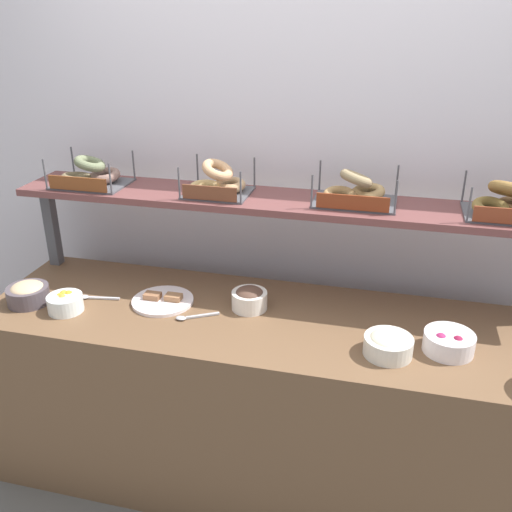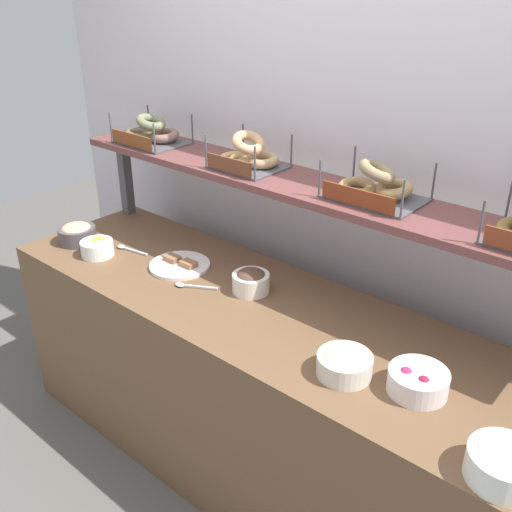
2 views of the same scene
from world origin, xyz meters
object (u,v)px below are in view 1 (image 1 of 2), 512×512
(serving_spoon_by_edge, at_px, (191,317))
(serving_spoon_near_plate, at_px, (93,297))
(bowl_potato_salad, at_px, (388,344))
(bowl_hummus, at_px, (28,293))
(bagel_basket_cinnamon_raisin, at_px, (504,204))
(serving_plate_white, at_px, (163,300))
(bagel_basket_everything, at_px, (355,192))
(bagel_basket_poppy, at_px, (90,175))
(bagel_basket_sesame, at_px, (217,183))
(bowl_beet_salad, at_px, (449,342))
(bowl_fruit_salad, at_px, (65,302))
(bowl_chocolate_spread, at_px, (249,298))

(serving_spoon_by_edge, bearing_deg, serving_spoon_near_plate, 173.28)
(bowl_potato_salad, xyz_separation_m, bowl_hummus, (-1.52, 0.03, 0.00))
(serving_spoon_by_edge, relative_size, bagel_basket_cinnamon_raisin, 0.56)
(serving_spoon_by_edge, distance_m, bagel_basket_cinnamon_raisin, 1.32)
(serving_plate_white, distance_m, bagel_basket_everything, 0.94)
(bowl_hummus, distance_m, bagel_basket_poppy, 0.59)
(bagel_basket_sesame, distance_m, bagel_basket_everything, 0.59)
(bowl_potato_salad, distance_m, serving_spoon_near_plate, 1.28)
(bowl_beet_salad, xyz_separation_m, bagel_basket_poppy, (-1.59, 0.33, 0.44))
(serving_spoon_near_plate, height_order, bagel_basket_sesame, bagel_basket_sesame)
(serving_plate_white, xyz_separation_m, bagel_basket_poppy, (-0.42, 0.23, 0.47))
(bagel_basket_sesame, bearing_deg, bowl_potato_salad, -28.21)
(bagel_basket_sesame, relative_size, bagel_basket_everything, 0.84)
(bowl_fruit_salad, height_order, serving_spoon_by_edge, bowl_fruit_salad)
(bowl_chocolate_spread, distance_m, bagel_basket_cinnamon_raisin, 1.08)
(bowl_hummus, distance_m, serving_plate_white, 0.58)
(bowl_beet_salad, bearing_deg, serving_spoon_by_edge, -179.75)
(bowl_chocolate_spread, distance_m, bagel_basket_sesame, 0.51)
(bowl_hummus, xyz_separation_m, bagel_basket_everything, (1.33, 0.41, 0.43))
(bowl_chocolate_spread, bearing_deg, serving_spoon_near_plate, -173.02)
(serving_plate_white, bearing_deg, bowl_chocolate_spread, 6.26)
(bowl_chocolate_spread, bearing_deg, bowl_hummus, -169.02)
(bowl_chocolate_spread, relative_size, bagel_basket_cinnamon_raisin, 0.52)
(serving_plate_white, distance_m, bagel_basket_sesame, 0.56)
(bowl_beet_salad, height_order, bowl_hummus, bowl_hummus)
(bagel_basket_everything, bearing_deg, bowl_fruit_salad, -159.27)
(serving_spoon_near_plate, bearing_deg, bagel_basket_cinnamon_raisin, 10.05)
(bowl_beet_salad, xyz_separation_m, serving_spoon_by_edge, (-1.01, -0.00, -0.03))
(bowl_potato_salad, height_order, serving_plate_white, bowl_potato_salad)
(bowl_beet_salad, bearing_deg, serving_plate_white, 175.42)
(bagel_basket_poppy, distance_m, bagel_basket_sesame, 0.60)
(bowl_chocolate_spread, distance_m, serving_spoon_by_edge, 0.26)
(bagel_basket_poppy, bearing_deg, serving_spoon_near_plate, -69.44)
(bowl_potato_salad, bearing_deg, serving_spoon_near_plate, 174.36)
(bowl_hummus, xyz_separation_m, bagel_basket_sesame, (0.75, 0.39, 0.43))
(bowl_fruit_salad, height_order, bowl_hummus, bowl_hummus)
(bowl_hummus, bearing_deg, bagel_basket_cinnamon_raisin, 11.60)
(bowl_potato_salad, bearing_deg, bagel_basket_sesame, 151.79)
(serving_spoon_near_plate, height_order, serving_spoon_by_edge, same)
(bowl_hummus, xyz_separation_m, bagel_basket_cinnamon_raisin, (1.90, 0.39, 0.43))
(serving_plate_white, height_order, serving_spoon_near_plate, serving_plate_white)
(serving_plate_white, bearing_deg, bowl_fruit_salad, -156.14)
(bowl_fruit_salad, relative_size, bowl_chocolate_spread, 0.97)
(serving_spoon_by_edge, bearing_deg, bowl_beet_salad, 0.25)
(bowl_beet_salad, relative_size, serving_spoon_by_edge, 1.14)
(bowl_beet_salad, relative_size, bowl_hummus, 1.05)
(serving_plate_white, bearing_deg, bowl_hummus, -165.92)
(bagel_basket_cinnamon_raisin, bearing_deg, bagel_basket_poppy, -179.51)
(bowl_potato_salad, xyz_separation_m, bagel_basket_poppy, (-1.38, 0.40, 0.43))
(serving_spoon_near_plate, xyz_separation_m, bagel_basket_cinnamon_raisin, (1.65, 0.29, 0.47))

